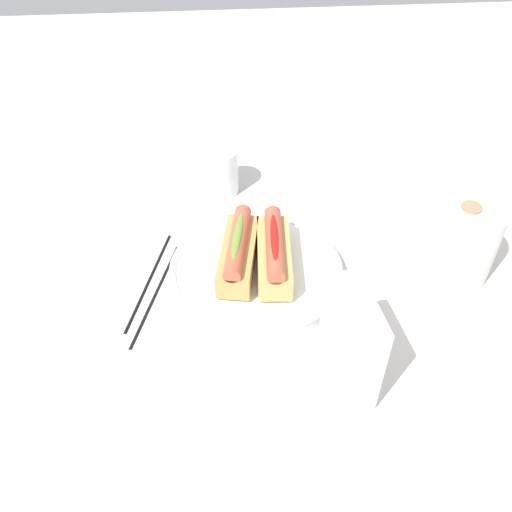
% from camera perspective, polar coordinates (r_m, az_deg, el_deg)
% --- Properties ---
extents(ground_plane, '(2.40, 2.40, 0.00)m').
position_cam_1_polar(ground_plane, '(0.89, 0.28, -1.60)').
color(ground_plane, beige).
extents(serving_bowl, '(0.27, 0.27, 0.03)m').
position_cam_1_polar(serving_bowl, '(0.87, 0.00, -1.65)').
color(serving_bowl, white).
rests_on(serving_bowl, ground_plane).
extents(hotdog_front, '(0.16, 0.08, 0.06)m').
position_cam_1_polar(hotdog_front, '(0.84, -1.87, 0.46)').
color(hotdog_front, tan).
rests_on(hotdog_front, serving_bowl).
extents(hotdog_back, '(0.15, 0.06, 0.06)m').
position_cam_1_polar(hotdog_back, '(0.84, 1.87, 0.32)').
color(hotdog_back, tan).
rests_on(hotdog_back, serving_bowl).
extents(water_glass, '(0.07, 0.07, 0.09)m').
position_cam_1_polar(water_glass, '(1.04, -3.72, 8.52)').
color(water_glass, white).
rests_on(water_glass, ground_plane).
extents(paper_towel_roll, '(0.11, 0.11, 0.13)m').
position_cam_1_polar(paper_towel_roll, '(0.91, 20.36, 1.41)').
color(paper_towel_roll, white).
rests_on(paper_towel_roll, ground_plane).
extents(napkin_box, '(0.11, 0.06, 0.15)m').
position_cam_1_polar(napkin_box, '(0.71, 9.79, -8.91)').
color(napkin_box, white).
rests_on(napkin_box, ground_plane).
extents(chopstick_near, '(0.21, 0.07, 0.01)m').
position_cam_1_polar(chopstick_near, '(0.87, -10.34, -3.79)').
color(chopstick_near, black).
rests_on(chopstick_near, ground_plane).
extents(chopstick_far, '(0.21, 0.06, 0.01)m').
position_cam_1_polar(chopstick_far, '(0.89, -11.01, -2.43)').
color(chopstick_far, black).
rests_on(chopstick_far, ground_plane).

